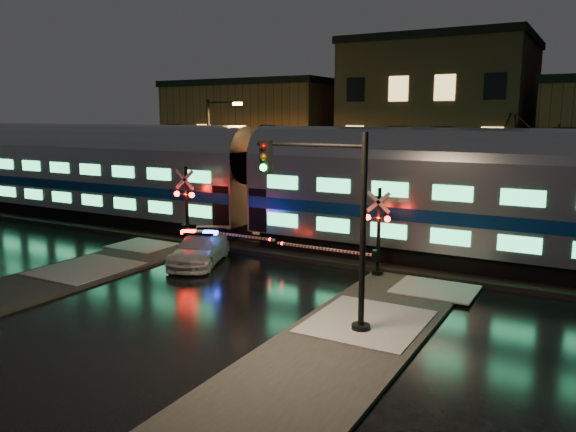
# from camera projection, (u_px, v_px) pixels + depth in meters

# --- Properties ---
(ground) EXTENTS (120.00, 120.00, 0.00)m
(ground) POSITION_uv_depth(u_px,v_px,m) (249.00, 275.00, 23.73)
(ground) COLOR black
(ground) RESTS_ON ground
(ballast) EXTENTS (90.00, 4.20, 0.24)m
(ballast) POSITION_uv_depth(u_px,v_px,m) (304.00, 248.00, 28.00)
(ballast) COLOR black
(ballast) RESTS_ON ground
(sidewalk_left) EXTENTS (4.00, 20.00, 0.12)m
(sidewalk_left) POSITION_uv_depth(u_px,v_px,m) (24.00, 288.00, 21.72)
(sidewalk_left) COLOR #2D2D2D
(sidewalk_left) RESTS_ON ground
(sidewalk_right) EXTENTS (4.00, 20.00, 0.12)m
(sidewalk_right) POSITION_uv_depth(u_px,v_px,m) (327.00, 358.00, 15.44)
(sidewalk_right) COLOR #2D2D2D
(sidewalk_right) RESTS_ON ground
(building_left) EXTENTS (14.00, 10.00, 9.00)m
(building_left) POSITION_uv_depth(u_px,v_px,m) (263.00, 141.00, 48.10)
(building_left) COLOR #583122
(building_left) RESTS_ON ground
(building_mid) EXTENTS (12.00, 11.00, 11.50)m
(building_mid) POSITION_uv_depth(u_px,v_px,m) (440.00, 128.00, 41.06)
(building_mid) COLOR brown
(building_mid) RESTS_ON ground
(train) EXTENTS (51.00, 3.12, 5.92)m
(train) POSITION_uv_depth(u_px,v_px,m) (255.00, 180.00, 28.81)
(train) COLOR black
(train) RESTS_ON ballast
(police_car) EXTENTS (3.50, 5.11, 1.54)m
(police_car) POSITION_uv_depth(u_px,v_px,m) (200.00, 249.00, 25.49)
(police_car) COLOR silver
(police_car) RESTS_ON ground
(crossing_signal_right) EXTENTS (5.30, 0.63, 3.75)m
(crossing_signal_right) POSITION_uv_depth(u_px,v_px,m) (369.00, 240.00, 23.28)
(crossing_signal_right) COLOR black
(crossing_signal_right) RESTS_ON ground
(crossing_signal_left) EXTENTS (5.92, 0.66, 4.19)m
(crossing_signal_left) POSITION_uv_depth(u_px,v_px,m) (192.00, 216.00, 27.77)
(crossing_signal_left) COLOR black
(crossing_signal_left) RESTS_ON ground
(traffic_light) EXTENTS (4.00, 0.71, 6.18)m
(traffic_light) POSITION_uv_depth(u_px,v_px,m) (333.00, 227.00, 17.19)
(traffic_light) COLOR black
(traffic_light) RESTS_ON ground
(streetlight) EXTENTS (2.56, 0.27, 7.65)m
(streetlight) POSITION_uv_depth(u_px,v_px,m) (212.00, 153.00, 34.82)
(streetlight) COLOR black
(streetlight) RESTS_ON ground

